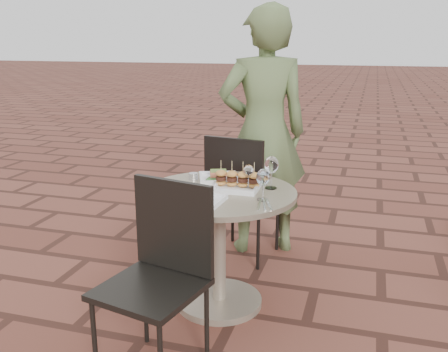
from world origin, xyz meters
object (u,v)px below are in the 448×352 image
(chair_far, at_px, (240,188))
(plate_tuna, at_px, (202,200))
(diner, at_px, (263,133))
(plate_sliders, at_px, (237,182))
(plate_salmon, at_px, (218,177))
(cafe_table, at_px, (219,230))
(chair_near, at_px, (162,262))

(chair_far, height_order, plate_tuna, chair_far)
(diner, bearing_deg, chair_far, 42.08)
(plate_sliders, bearing_deg, plate_salmon, 137.73)
(cafe_table, relative_size, chair_near, 0.97)
(diner, height_order, plate_salmon, diner)
(chair_far, xyz_separation_m, plate_sliders, (0.14, -0.60, 0.22))
(plate_salmon, height_order, plate_tuna, plate_salmon)
(diner, xyz_separation_m, plate_tuna, (-0.08, -1.15, -0.17))
(chair_far, bearing_deg, cafe_table, 104.28)
(cafe_table, height_order, plate_sliders, plate_sliders)
(chair_far, relative_size, plate_tuna, 4.02)
(cafe_table, relative_size, plate_tuna, 3.89)
(diner, bearing_deg, plate_sliders, 67.87)
(chair_near, bearing_deg, plate_salmon, 101.12)
(diner, bearing_deg, plate_salmon, 55.22)
(chair_far, distance_m, plate_sliders, 0.65)
(plate_tuna, bearing_deg, chair_near, -100.13)
(diner, xyz_separation_m, plate_sliders, (0.03, -0.85, -0.14))
(plate_sliders, bearing_deg, cafe_table, -143.54)
(diner, bearing_deg, plate_tuna, 61.57)
(chair_near, height_order, plate_tuna, chair_near)
(chair_far, height_order, diner, diner)
(chair_near, relative_size, plate_sliders, 3.48)
(chair_near, height_order, diner, diner)
(plate_tuna, bearing_deg, cafe_table, 84.05)
(cafe_table, xyz_separation_m, diner, (0.06, 0.91, 0.43))
(chair_far, height_order, chair_near, same)
(plate_salmon, bearing_deg, plate_tuna, -84.09)
(cafe_table, xyz_separation_m, plate_tuna, (-0.02, -0.23, 0.26))
(chair_near, distance_m, plate_sliders, 0.75)
(plate_salmon, relative_size, plate_sliders, 1.12)
(plate_salmon, bearing_deg, chair_near, -91.69)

